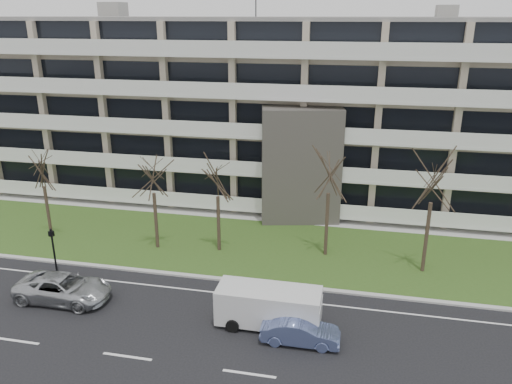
% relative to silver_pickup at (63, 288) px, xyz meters
% --- Properties ---
extents(ground, '(160.00, 160.00, 0.00)m').
position_rel_silver_pickup_xyz_m(ground, '(11.76, -3.98, -0.76)').
color(ground, black).
rests_on(ground, ground).
extents(grass_verge, '(90.00, 10.00, 0.06)m').
position_rel_silver_pickup_xyz_m(grass_verge, '(11.76, 9.02, -0.73)').
color(grass_verge, '#2F511B').
rests_on(grass_verge, ground).
extents(curb, '(90.00, 0.35, 0.12)m').
position_rel_silver_pickup_xyz_m(curb, '(11.76, 4.02, -0.70)').
color(curb, '#B2B2AD').
rests_on(curb, ground).
extents(sidewalk, '(90.00, 2.00, 0.08)m').
position_rel_silver_pickup_xyz_m(sidewalk, '(11.76, 14.52, -0.72)').
color(sidewalk, '#B2B2AD').
rests_on(sidewalk, ground).
extents(lane_edge_line, '(90.00, 0.12, 0.01)m').
position_rel_silver_pickup_xyz_m(lane_edge_line, '(11.76, 2.52, -0.75)').
color(lane_edge_line, white).
rests_on(lane_edge_line, ground).
extents(apartment_building, '(60.50, 15.10, 18.75)m').
position_rel_silver_pickup_xyz_m(apartment_building, '(11.76, 21.34, 6.86)').
color(apartment_building, tan).
rests_on(apartment_building, ground).
extents(silver_pickup, '(5.46, 2.54, 1.51)m').
position_rel_silver_pickup_xyz_m(silver_pickup, '(0.00, 0.00, 0.00)').
color(silver_pickup, '#B2B5BA').
rests_on(silver_pickup, ground).
extents(blue_sedan, '(3.96, 1.44, 1.30)m').
position_rel_silver_pickup_xyz_m(blue_sedan, '(13.75, -1.19, -0.11)').
color(blue_sedan, '#6677B2').
rests_on(blue_sedan, ground).
extents(white_van, '(5.45, 2.27, 2.10)m').
position_rel_silver_pickup_xyz_m(white_van, '(12.00, -0.00, 0.50)').
color(white_van, silver).
rests_on(white_van, ground).
extents(pedestrian_signal, '(0.33, 0.28, 3.10)m').
position_rel_silver_pickup_xyz_m(pedestrian_signal, '(-2.16, 2.64, 1.22)').
color(pedestrian_signal, black).
rests_on(pedestrian_signal, ground).
extents(tree_1, '(3.53, 3.53, 7.05)m').
position_rel_silver_pickup_xyz_m(tree_1, '(-5.71, 7.54, 4.72)').
color(tree_1, '#382B21').
rests_on(tree_1, ground).
extents(tree_2, '(3.63, 3.63, 7.26)m').
position_rel_silver_pickup_xyz_m(tree_2, '(2.63, 7.49, 4.89)').
color(tree_2, '#382B21').
rests_on(tree_2, ground).
extents(tree_3, '(3.57, 3.57, 7.14)m').
position_rel_silver_pickup_xyz_m(tree_3, '(6.99, 7.94, 4.79)').
color(tree_3, '#382B21').
rests_on(tree_3, ground).
extents(tree_4, '(4.00, 4.00, 8.00)m').
position_rel_silver_pickup_xyz_m(tree_4, '(14.26, 8.75, 5.47)').
color(tree_4, '#382B21').
rests_on(tree_4, ground).
extents(tree_5, '(4.20, 4.20, 8.39)m').
position_rel_silver_pickup_xyz_m(tree_5, '(20.51, 7.68, 5.77)').
color(tree_5, '#382B21').
rests_on(tree_5, ground).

